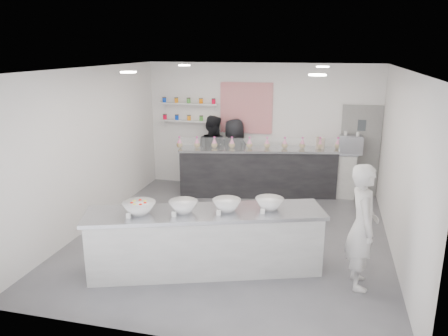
{
  "coord_description": "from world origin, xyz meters",
  "views": [
    {
      "loc": [
        1.61,
        -7.18,
        3.35
      ],
      "look_at": [
        -0.26,
        0.4,
        1.18
      ],
      "focal_mm": 35.0,
      "sensor_mm": 36.0,
      "label": 1
    }
  ],
  "objects_px": {
    "woman_prep": "(362,227)",
    "staff_left": "(212,152)",
    "espresso_ledge": "(324,174)",
    "back_bar": "(258,172)",
    "prep_counter": "(206,241)",
    "staff_right": "(234,155)",
    "espresso_machine": "(351,145)"
  },
  "relations": [
    {
      "from": "espresso_machine",
      "to": "espresso_ledge",
      "type": "bearing_deg",
      "value": 180.0
    },
    {
      "from": "espresso_ledge",
      "to": "staff_left",
      "type": "height_order",
      "value": "staff_left"
    },
    {
      "from": "woman_prep",
      "to": "staff_right",
      "type": "bearing_deg",
      "value": 27.73
    },
    {
      "from": "staff_right",
      "to": "woman_prep",
      "type": "bearing_deg",
      "value": 146.65
    },
    {
      "from": "back_bar",
      "to": "staff_right",
      "type": "height_order",
      "value": "staff_right"
    },
    {
      "from": "prep_counter",
      "to": "staff_left",
      "type": "xyz_separation_m",
      "value": [
        -0.99,
        3.99,
        0.41
      ]
    },
    {
      "from": "back_bar",
      "to": "prep_counter",
      "type": "bearing_deg",
      "value": -104.85
    },
    {
      "from": "prep_counter",
      "to": "espresso_ledge",
      "type": "relative_size",
      "value": 2.56
    },
    {
      "from": "woman_prep",
      "to": "staff_left",
      "type": "relative_size",
      "value": 1.02
    },
    {
      "from": "prep_counter",
      "to": "back_bar",
      "type": "bearing_deg",
      "value": 68.33
    },
    {
      "from": "espresso_ledge",
      "to": "espresso_machine",
      "type": "bearing_deg",
      "value": 0.0
    },
    {
      "from": "prep_counter",
      "to": "staff_left",
      "type": "bearing_deg",
      "value": 84.82
    },
    {
      "from": "back_bar",
      "to": "espresso_ledge",
      "type": "xyz_separation_m",
      "value": [
        1.5,
        0.35,
        -0.04
      ]
    },
    {
      "from": "espresso_machine",
      "to": "staff_right",
      "type": "bearing_deg",
      "value": -177.87
    },
    {
      "from": "espresso_machine",
      "to": "staff_right",
      "type": "xyz_separation_m",
      "value": [
        -2.66,
        -0.1,
        -0.37
      ]
    },
    {
      "from": "prep_counter",
      "to": "back_bar",
      "type": "xyz_separation_m",
      "value": [
        0.17,
        3.74,
        0.07
      ]
    },
    {
      "from": "staff_left",
      "to": "back_bar",
      "type": "bearing_deg",
      "value": -178.44
    },
    {
      "from": "prep_counter",
      "to": "espresso_machine",
      "type": "bearing_deg",
      "value": 42.54
    },
    {
      "from": "staff_right",
      "to": "prep_counter",
      "type": "bearing_deg",
      "value": 118.05
    },
    {
      "from": "prep_counter",
      "to": "staff_right",
      "type": "distance_m",
      "value": 4.04
    },
    {
      "from": "back_bar",
      "to": "espresso_ledge",
      "type": "height_order",
      "value": "back_bar"
    },
    {
      "from": "espresso_ledge",
      "to": "staff_right",
      "type": "relative_size",
      "value": 0.81
    },
    {
      "from": "prep_counter",
      "to": "espresso_machine",
      "type": "xyz_separation_m",
      "value": [
        2.21,
        4.09,
        0.75
      ]
    },
    {
      "from": "back_bar",
      "to": "woman_prep",
      "type": "bearing_deg",
      "value": -72.23
    },
    {
      "from": "espresso_ledge",
      "to": "staff_left",
      "type": "relative_size",
      "value": 0.78
    },
    {
      "from": "espresso_ledge",
      "to": "staff_right",
      "type": "height_order",
      "value": "staff_right"
    },
    {
      "from": "espresso_ledge",
      "to": "back_bar",
      "type": "bearing_deg",
      "value": -166.94
    },
    {
      "from": "espresso_ledge",
      "to": "espresso_machine",
      "type": "height_order",
      "value": "espresso_machine"
    },
    {
      "from": "back_bar",
      "to": "staff_right",
      "type": "xyz_separation_m",
      "value": [
        -0.61,
        0.25,
        0.31
      ]
    },
    {
      "from": "espresso_ledge",
      "to": "staff_right",
      "type": "bearing_deg",
      "value": -177.33
    },
    {
      "from": "staff_left",
      "to": "staff_right",
      "type": "height_order",
      "value": "staff_left"
    },
    {
      "from": "back_bar",
      "to": "espresso_ledge",
      "type": "relative_size",
      "value": 2.58
    }
  ]
}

